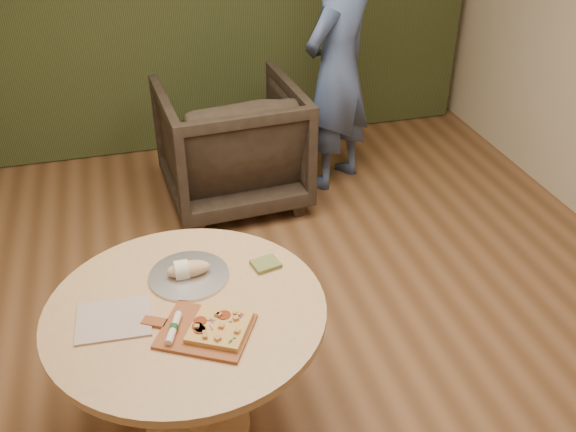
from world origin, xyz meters
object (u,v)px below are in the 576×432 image
at_px(cutlery_roll, 174,328).
at_px(serving_tray, 189,275).
at_px(armchair, 231,138).
at_px(pedestal_table, 188,332).
at_px(bread_roll, 186,269).
at_px(flatbread_pizza, 219,327).
at_px(person_standing, 338,71).
at_px(pizza_paddle, 203,331).

xyz_separation_m(cutlery_roll, serving_tray, (0.11, 0.35, -0.02)).
bearing_deg(armchair, pedestal_table, 70.44).
bearing_deg(pedestal_table, armchair, 74.07).
xyz_separation_m(serving_tray, bread_roll, (-0.01, 0.00, 0.04)).
bearing_deg(pedestal_table, serving_tray, 77.56).
xyz_separation_m(pedestal_table, bread_roll, (0.04, 0.20, 0.18)).
relative_size(flatbread_pizza, serving_tray, 0.84).
bearing_deg(serving_tray, pedestal_table, -102.44).
xyz_separation_m(serving_tray, person_standing, (1.36, 1.93, 0.14)).
distance_m(pizza_paddle, flatbread_pizza, 0.07).
relative_size(pedestal_table, cutlery_roll, 6.12).
height_order(cutlery_roll, bread_roll, bread_roll).
bearing_deg(pizza_paddle, cutlery_roll, -162.39).
height_order(flatbread_pizza, armchair, armchair).
xyz_separation_m(pizza_paddle, flatbread_pizza, (0.06, -0.02, 0.02)).
relative_size(pedestal_table, bread_roll, 6.13).
xyz_separation_m(pizza_paddle, person_standing, (1.36, 2.30, 0.14)).
relative_size(flatbread_pizza, cutlery_roll, 1.55).
relative_size(pizza_paddle, bread_roll, 2.43).
relative_size(serving_tray, bread_roll, 1.84).
distance_m(pedestal_table, cutlery_roll, 0.23).
height_order(flatbread_pizza, bread_roll, bread_roll).
distance_m(flatbread_pizza, cutlery_roll, 0.18).
height_order(cutlery_roll, person_standing, person_standing).
distance_m(bread_roll, person_standing, 2.37).
bearing_deg(flatbread_pizza, cutlery_roll, 167.14).
xyz_separation_m(flatbread_pizza, serving_tray, (-0.07, 0.39, -0.02)).
distance_m(cutlery_roll, person_standing, 2.71).
relative_size(pizza_paddle, armchair, 0.47).
bearing_deg(serving_tray, cutlery_roll, -107.14).
height_order(pedestal_table, person_standing, person_standing).
height_order(flatbread_pizza, serving_tray, flatbread_pizza).
relative_size(cutlery_roll, bread_roll, 1.00).
bearing_deg(flatbread_pizza, serving_tray, 99.70).
distance_m(pedestal_table, person_standing, 2.57).
relative_size(flatbread_pizza, person_standing, 0.17).
bearing_deg(bread_roll, flatbread_pizza, -79.03).
height_order(pizza_paddle, person_standing, person_standing).
height_order(pizza_paddle, armchair, armchair).
xyz_separation_m(flatbread_pizza, bread_roll, (-0.08, 0.39, 0.02)).
distance_m(serving_tray, person_standing, 2.36).
xyz_separation_m(serving_tray, armchair, (0.54, 1.86, -0.26)).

